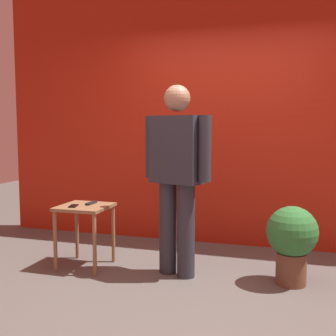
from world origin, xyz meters
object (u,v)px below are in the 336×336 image
cell_phone (73,206)px  tv_remote (91,203)px  side_table (85,216)px  potted_plant (292,238)px  standing_person (177,170)px

cell_phone → tv_remote: (0.10, 0.16, 0.01)m
side_table → tv_remote: 0.15m
potted_plant → standing_person: bearing=-176.7°
potted_plant → side_table: bearing=-177.0°
cell_phone → tv_remote: size_ratio=0.85×
side_table → potted_plant: 1.94m
standing_person → tv_remote: (-0.89, 0.04, -0.36)m
side_table → standing_person: bearing=2.6°
standing_person → side_table: 1.04m
tv_remote → potted_plant: size_ratio=0.25×
side_table → potted_plant: potted_plant is taller
cell_phone → tv_remote: 0.19m
standing_person → side_table: size_ratio=2.86×
standing_person → tv_remote: 0.96m
tv_remote → potted_plant: (1.91, 0.02, -0.21)m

